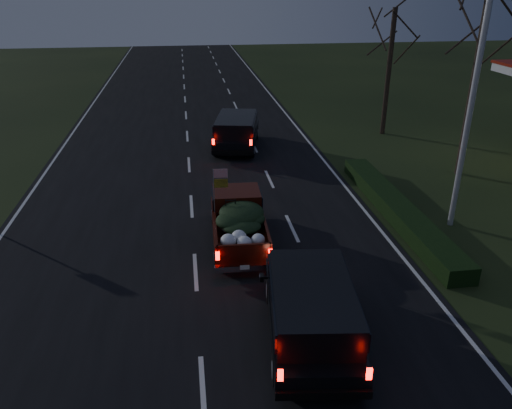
{
  "coord_description": "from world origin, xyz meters",
  "views": [
    {
      "loc": [
        -0.02,
        -13.44,
        8.29
      ],
      "look_at": [
        2.19,
        1.95,
        1.3
      ],
      "focal_mm": 35.0,
      "sensor_mm": 36.0,
      "label": 1
    }
  ],
  "objects_px": {
    "light_pole": "(477,75)",
    "pickup_truck": "(238,218)",
    "rear_suv": "(311,306)",
    "lead_suv": "(237,129)"
  },
  "relations": [
    {
      "from": "light_pole",
      "to": "pickup_truck",
      "type": "bearing_deg",
      "value": -178.67
    },
    {
      "from": "pickup_truck",
      "to": "rear_suv",
      "type": "relative_size",
      "value": 0.92
    },
    {
      "from": "light_pole",
      "to": "pickup_truck",
      "type": "xyz_separation_m",
      "value": [
        -7.94,
        -0.18,
        -4.58
      ]
    },
    {
      "from": "light_pole",
      "to": "pickup_truck",
      "type": "distance_m",
      "value": 9.17
    },
    {
      "from": "light_pole",
      "to": "pickup_truck",
      "type": "relative_size",
      "value": 1.97
    },
    {
      "from": "light_pole",
      "to": "lead_suv",
      "type": "xyz_separation_m",
      "value": [
        -6.87,
        10.41,
        -4.4
      ]
    },
    {
      "from": "lead_suv",
      "to": "rear_suv",
      "type": "height_order",
      "value": "lead_suv"
    },
    {
      "from": "lead_suv",
      "to": "light_pole",
      "type": "bearing_deg",
      "value": -45.05
    },
    {
      "from": "pickup_truck",
      "to": "rear_suv",
      "type": "xyz_separation_m",
      "value": [
        1.18,
        -5.5,
        0.15
      ]
    },
    {
      "from": "pickup_truck",
      "to": "lead_suv",
      "type": "bearing_deg",
      "value": 86.33
    }
  ]
}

